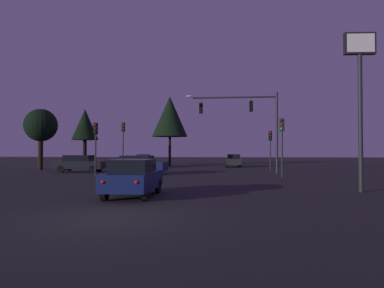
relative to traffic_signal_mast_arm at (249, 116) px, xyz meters
The scene contains 15 objects.
ground_plane 7.92m from the traffic_signal_mast_arm, 140.58° to the left, with size 168.00×168.00×0.00m, color black.
traffic_signal_mast_arm is the anchor object (origin of this frame).
traffic_light_corner_left 5.29m from the traffic_signal_mast_arm, 65.53° to the right, with size 0.36×0.39×4.17m.
traffic_light_corner_right 12.05m from the traffic_signal_mast_arm, 167.22° to the left, with size 0.34×0.37×4.60m.
traffic_light_median 12.55m from the traffic_signal_mast_arm, 162.03° to the right, with size 0.33×0.37×4.04m.
traffic_light_far_side 5.52m from the traffic_signal_mast_arm, 64.23° to the left, with size 0.30×0.35×3.80m.
car_nearside_lane 17.32m from the traffic_signal_mast_arm, 108.83° to the right, with size 1.83×4.03×1.52m.
car_crossing_left 15.39m from the traffic_signal_mast_arm, behind, with size 4.42×2.05×1.52m.
car_crossing_right 9.99m from the traffic_signal_mast_arm, 167.85° to the right, with size 4.65×2.12×1.52m.
car_far_lane 13.57m from the traffic_signal_mast_arm, 95.44° to the left, with size 1.75×4.66×1.52m.
car_parked_lot 16.16m from the traffic_signal_mast_arm, 137.69° to the left, with size 2.60×4.79×1.52m.
store_sign_illuminated 13.88m from the traffic_signal_mast_arm, 71.64° to the right, with size 1.41×0.36×7.27m.
tree_behind_sign 20.66m from the traffic_signal_mast_arm, behind, with size 3.25×3.25×6.09m.
tree_left_far 22.30m from the traffic_signal_mast_arm, 149.07° to the left, with size 3.19×3.19×7.01m.
tree_center_horizon 17.85m from the traffic_signal_mast_arm, 121.70° to the left, with size 4.56×4.56×8.97m.
Camera 1 is at (3.41, -9.65, 1.83)m, focal length 33.52 mm.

